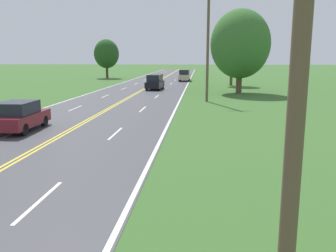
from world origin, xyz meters
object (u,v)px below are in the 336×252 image
(tree_left_verge, at_px, (232,45))
(tree_mid_treeline, at_px, (106,54))
(car_champagne_suv_mid_far, at_px, (185,75))
(car_black_van_mid_near, at_px, (155,82))
(tree_behind_sign, at_px, (240,44))
(car_maroon_sedan_approaching, at_px, (19,116))

(tree_left_verge, xyz_separation_m, tree_mid_treeline, (-22.34, 16.23, -0.99))
(tree_left_verge, xyz_separation_m, car_champagne_suv_mid_far, (-7.04, 8.82, -4.60))
(tree_mid_treeline, bearing_deg, car_black_van_mid_near, -62.45)
(tree_left_verge, height_order, car_champagne_suv_mid_far, tree_left_verge)
(tree_left_verge, distance_m, tree_mid_treeline, 27.63)
(tree_behind_sign, height_order, car_maroon_sedan_approaching, tree_behind_sign)
(car_black_van_mid_near, bearing_deg, car_champagne_suv_mid_far, 171.71)
(car_maroon_sedan_approaching, xyz_separation_m, car_champagne_suv_mid_far, (7.13, 42.24, 0.19))
(tree_behind_sign, xyz_separation_m, car_black_van_mid_near, (-9.94, 3.92, -4.43))
(tree_behind_sign, height_order, car_champagne_suv_mid_far, tree_behind_sign)
(tree_left_verge, bearing_deg, car_black_van_mid_near, -143.63)
(tree_mid_treeline, height_order, car_maroon_sedan_approaching, tree_mid_treeline)
(tree_left_verge, distance_m, car_champagne_suv_mid_far, 12.19)
(tree_left_verge, xyz_separation_m, tree_behind_sign, (-0.08, -11.30, -0.22))
(tree_mid_treeline, bearing_deg, tree_left_verge, -35.99)
(tree_left_verge, relative_size, car_champagne_suv_mid_far, 1.71)
(car_black_van_mid_near, xyz_separation_m, car_champagne_suv_mid_far, (2.98, 16.21, 0.05))
(tree_mid_treeline, bearing_deg, tree_behind_sign, -51.04)
(tree_mid_treeline, height_order, car_champagne_suv_mid_far, tree_mid_treeline)
(tree_left_verge, distance_m, car_maroon_sedan_approaching, 36.61)
(tree_left_verge, relative_size, tree_behind_sign, 0.87)
(car_black_van_mid_near, distance_m, car_champagne_suv_mid_far, 16.48)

